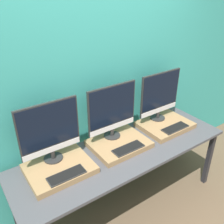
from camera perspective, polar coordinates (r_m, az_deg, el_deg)
wall_back at (r=2.54m, az=-2.92°, el=6.00°), size 8.00×0.04×2.60m
workbench at (r=2.54m, az=2.66°, el=-9.82°), size 2.24×0.72×0.76m
wooden_riser_left at (r=2.29m, az=-11.90°, el=-12.51°), size 0.56×0.44×0.06m
monitor_left at (r=2.19m, az=-14.08°, el=-4.06°), size 0.54×0.17×0.56m
keyboard_left at (r=2.16m, az=-10.32°, el=-14.01°), size 0.32×0.12×0.01m
wooden_riser_center at (r=2.53m, az=1.63°, el=-7.27°), size 0.56×0.44×0.06m
monitor_center at (r=2.44m, az=0.02°, el=0.47°), size 0.54×0.17×0.56m
keyboard_center at (r=2.42m, az=3.76°, el=-8.27°), size 0.32×0.12×0.01m
wooden_riser_right at (r=2.90m, az=12.00°, el=-2.87°), size 0.56×0.44×0.06m
monitor_right at (r=2.83m, az=10.89°, el=3.96°), size 0.54×0.17×0.56m
keyboard_right at (r=2.80m, az=14.24°, el=-3.53°), size 0.32×0.12×0.01m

